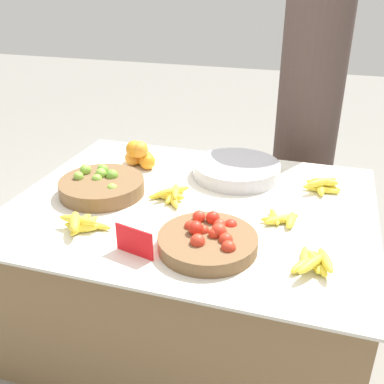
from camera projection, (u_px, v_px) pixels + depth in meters
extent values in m
plane|color=gray|center=(192.00, 320.00, 2.11)|extent=(12.00, 12.00, 0.00)
cube|color=olive|center=(192.00, 267.00, 1.98)|extent=(1.39, 1.11, 0.61)
cube|color=silver|center=(192.00, 204.00, 1.84)|extent=(1.45, 1.15, 0.01)
cylinder|color=brown|center=(102.00, 187.00, 1.90)|extent=(0.36, 0.36, 0.06)
sphere|color=#6BA333|center=(112.00, 176.00, 1.91)|extent=(0.05, 0.05, 0.05)
sphere|color=#89BC42|center=(97.00, 179.00, 1.90)|extent=(0.04, 0.04, 0.04)
sphere|color=#89BC42|center=(85.00, 170.00, 1.95)|extent=(0.05, 0.05, 0.05)
sphere|color=#89BC42|center=(79.00, 176.00, 1.90)|extent=(0.04, 0.04, 0.04)
sphere|color=#6BA333|center=(93.00, 190.00, 1.89)|extent=(0.05, 0.05, 0.05)
sphere|color=#89BC42|center=(101.00, 174.00, 1.92)|extent=(0.05, 0.05, 0.05)
sphere|color=#89BC42|center=(112.00, 189.00, 1.83)|extent=(0.04, 0.04, 0.04)
sphere|color=#6BA333|center=(99.00, 186.00, 1.89)|extent=(0.04, 0.04, 0.04)
sphere|color=#6BA333|center=(103.00, 170.00, 1.95)|extent=(0.05, 0.05, 0.05)
sphere|color=#7AB238|center=(104.00, 196.00, 1.83)|extent=(0.05, 0.05, 0.05)
cylinder|color=brown|center=(208.00, 242.00, 1.53)|extent=(0.34, 0.34, 0.05)
sphere|color=red|center=(219.00, 226.00, 1.58)|extent=(0.05, 0.05, 0.05)
sphere|color=red|center=(231.00, 226.00, 1.59)|extent=(0.05, 0.05, 0.05)
sphere|color=red|center=(214.00, 234.00, 1.51)|extent=(0.04, 0.04, 0.04)
sphere|color=red|center=(198.00, 241.00, 1.47)|extent=(0.05, 0.05, 0.05)
sphere|color=red|center=(228.00, 248.00, 1.44)|extent=(0.05, 0.05, 0.05)
sphere|color=red|center=(213.00, 218.00, 1.59)|extent=(0.05, 0.05, 0.05)
sphere|color=red|center=(223.00, 236.00, 1.55)|extent=(0.05, 0.05, 0.05)
sphere|color=red|center=(199.00, 217.00, 1.60)|extent=(0.05, 0.05, 0.05)
sphere|color=red|center=(198.00, 230.00, 1.53)|extent=(0.04, 0.04, 0.04)
sphere|color=red|center=(219.00, 231.00, 1.51)|extent=(0.05, 0.05, 0.05)
sphere|color=red|center=(203.00, 231.00, 1.54)|extent=(0.04, 0.04, 0.04)
sphere|color=red|center=(191.00, 227.00, 1.57)|extent=(0.05, 0.05, 0.05)
sphere|color=red|center=(196.00, 228.00, 1.52)|extent=(0.05, 0.05, 0.05)
sphere|color=red|center=(226.00, 240.00, 1.49)|extent=(0.05, 0.05, 0.05)
sphere|color=orange|center=(134.00, 155.00, 2.21)|extent=(0.07, 0.07, 0.07)
sphere|color=orange|center=(133.00, 158.00, 2.17)|extent=(0.08, 0.08, 0.08)
sphere|color=orange|center=(145.00, 157.00, 2.19)|extent=(0.07, 0.07, 0.07)
sphere|color=orange|center=(147.00, 162.00, 2.13)|extent=(0.08, 0.08, 0.08)
sphere|color=orange|center=(140.00, 156.00, 2.18)|extent=(0.08, 0.08, 0.08)
sphere|color=orange|center=(134.00, 149.00, 2.11)|extent=(0.08, 0.08, 0.08)
sphere|color=orange|center=(140.00, 150.00, 2.11)|extent=(0.08, 0.08, 0.08)
cylinder|color=#B7B7BF|center=(236.00, 170.00, 2.06)|extent=(0.40, 0.40, 0.07)
cube|color=red|center=(134.00, 242.00, 1.48)|extent=(0.15, 0.04, 0.10)
ellipsoid|color=yellow|center=(274.00, 217.00, 1.71)|extent=(0.07, 0.12, 0.03)
ellipsoid|color=yellow|center=(291.00, 220.00, 1.68)|extent=(0.04, 0.12, 0.03)
ellipsoid|color=yellow|center=(277.00, 220.00, 1.68)|extent=(0.12, 0.05, 0.03)
ellipsoid|color=yellow|center=(282.00, 219.00, 1.69)|extent=(0.13, 0.12, 0.03)
ellipsoid|color=yellow|center=(179.00, 193.00, 1.89)|extent=(0.04, 0.12, 0.03)
ellipsoid|color=yellow|center=(163.00, 194.00, 1.88)|extent=(0.12, 0.11, 0.03)
ellipsoid|color=yellow|center=(174.00, 196.00, 1.86)|extent=(0.04, 0.15, 0.03)
ellipsoid|color=yellow|center=(170.00, 196.00, 1.86)|extent=(0.12, 0.04, 0.04)
ellipsoid|color=yellow|center=(173.00, 199.00, 1.83)|extent=(0.11, 0.15, 0.03)
ellipsoid|color=yellow|center=(176.00, 191.00, 1.84)|extent=(0.07, 0.13, 0.03)
ellipsoid|color=yellow|center=(172.00, 191.00, 1.85)|extent=(0.13, 0.13, 0.03)
ellipsoid|color=yellow|center=(84.00, 226.00, 1.65)|extent=(0.06, 0.15, 0.03)
ellipsoid|color=yellow|center=(81.00, 226.00, 1.64)|extent=(0.13, 0.04, 0.03)
ellipsoid|color=yellow|center=(82.00, 223.00, 1.66)|extent=(0.04, 0.12, 0.03)
ellipsoid|color=yellow|center=(84.00, 227.00, 1.63)|extent=(0.12, 0.08, 0.04)
ellipsoid|color=yellow|center=(94.00, 225.00, 1.65)|extent=(0.14, 0.03, 0.03)
ellipsoid|color=yellow|center=(75.00, 221.00, 1.61)|extent=(0.09, 0.13, 0.04)
ellipsoid|color=yellow|center=(78.00, 220.00, 1.63)|extent=(0.15, 0.03, 0.03)
ellipsoid|color=yellow|center=(302.00, 265.00, 1.42)|extent=(0.08, 0.11, 0.03)
ellipsoid|color=yellow|center=(317.00, 263.00, 1.43)|extent=(0.09, 0.14, 0.03)
ellipsoid|color=yellow|center=(305.00, 258.00, 1.46)|extent=(0.04, 0.14, 0.03)
ellipsoid|color=yellow|center=(316.00, 262.00, 1.44)|extent=(0.05, 0.13, 0.03)
ellipsoid|color=yellow|center=(312.00, 263.00, 1.39)|extent=(0.10, 0.14, 0.03)
ellipsoid|color=yellow|center=(326.00, 260.00, 1.41)|extent=(0.07, 0.13, 0.03)
ellipsoid|color=yellow|center=(323.00, 186.00, 1.95)|extent=(0.16, 0.09, 0.03)
ellipsoid|color=yellow|center=(321.00, 189.00, 1.92)|extent=(0.16, 0.04, 0.03)
ellipsoid|color=yellow|center=(320.00, 188.00, 1.92)|extent=(0.05, 0.13, 0.03)
ellipsoid|color=yellow|center=(321.00, 182.00, 1.91)|extent=(0.14, 0.13, 0.03)
ellipsoid|color=yellow|center=(324.00, 182.00, 1.92)|extent=(0.12, 0.03, 0.03)
cylinder|color=#473833|center=(308.00, 118.00, 2.47)|extent=(0.34, 0.34, 1.50)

